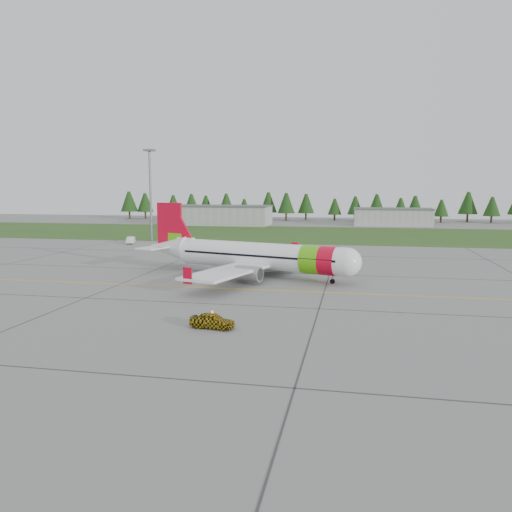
# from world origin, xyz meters

# --- Properties ---
(ground) EXTENTS (320.00, 320.00, 0.00)m
(ground) POSITION_xyz_m (0.00, 0.00, 0.00)
(ground) COLOR gray
(ground) RESTS_ON ground
(aircraft) EXTENTS (31.19, 29.46, 9.69)m
(aircraft) POSITION_xyz_m (0.30, 16.57, 2.79)
(aircraft) COLOR white
(aircraft) RESTS_ON ground
(follow_me_car) EXTENTS (1.47, 1.68, 3.83)m
(follow_me_car) POSITION_xyz_m (1.65, -8.58, 1.92)
(follow_me_car) COLOR gold
(follow_me_car) RESTS_ON ground
(service_van) EXTENTS (1.94, 1.89, 4.46)m
(service_van) POSITION_xyz_m (-34.04, 51.39, 2.23)
(service_van) COLOR white
(service_van) RESTS_ON ground
(grass_strip) EXTENTS (320.00, 50.00, 0.03)m
(grass_strip) POSITION_xyz_m (0.00, 82.00, 0.01)
(grass_strip) COLOR #30561E
(grass_strip) RESTS_ON ground
(taxi_guideline) EXTENTS (120.00, 0.25, 0.02)m
(taxi_guideline) POSITION_xyz_m (0.00, 8.00, 0.01)
(taxi_guideline) COLOR gold
(taxi_guideline) RESTS_ON ground
(hangar_west) EXTENTS (32.00, 14.00, 6.00)m
(hangar_west) POSITION_xyz_m (-30.00, 110.00, 3.00)
(hangar_west) COLOR #A8A8A3
(hangar_west) RESTS_ON ground
(hangar_east) EXTENTS (24.00, 12.00, 5.20)m
(hangar_east) POSITION_xyz_m (25.00, 118.00, 2.60)
(hangar_east) COLOR #A8A8A3
(hangar_east) RESTS_ON ground
(floodlight_mast) EXTENTS (0.50, 0.50, 20.00)m
(floodlight_mast) POSITION_xyz_m (-32.00, 58.00, 10.00)
(floodlight_mast) COLOR slate
(floodlight_mast) RESTS_ON ground
(treeline) EXTENTS (160.00, 8.00, 10.00)m
(treeline) POSITION_xyz_m (0.00, 138.00, 5.00)
(treeline) COLOR #1C3F14
(treeline) RESTS_ON ground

